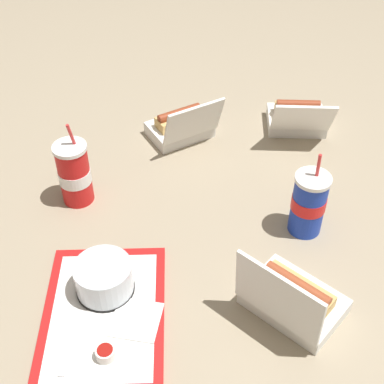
{
  "coord_description": "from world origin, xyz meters",
  "views": [
    {
      "loc": [
        -0.98,
        -0.19,
        0.97
      ],
      "look_at": [
        0.02,
        -0.0,
        0.05
      ],
      "focal_mm": 50.0,
      "sensor_mm": 36.0,
      "label": 1
    }
  ],
  "objects_px": {
    "ketchup_cup": "(105,353)",
    "clamshell_hotdog_right": "(181,126)",
    "clamshell_hotdog_front": "(293,298)",
    "soda_cup_left": "(74,173)",
    "food_tray": "(104,315)",
    "clamshell_hotdog_corner": "(297,117)",
    "plastic_fork": "(68,351)",
    "soda_cup_back": "(308,203)",
    "cake_container": "(104,279)"
  },
  "relations": [
    {
      "from": "cake_container",
      "to": "clamshell_hotdog_front",
      "type": "bearing_deg",
      "value": -85.72
    },
    {
      "from": "plastic_fork",
      "to": "soda_cup_left",
      "type": "height_order",
      "value": "soda_cup_left"
    },
    {
      "from": "cake_container",
      "to": "clamshell_hotdog_front",
      "type": "height_order",
      "value": "clamshell_hotdog_front"
    },
    {
      "from": "ketchup_cup",
      "to": "soda_cup_left",
      "type": "bearing_deg",
      "value": 26.03
    },
    {
      "from": "cake_container",
      "to": "clamshell_hotdog_right",
      "type": "height_order",
      "value": "clamshell_hotdog_right"
    },
    {
      "from": "ketchup_cup",
      "to": "clamshell_hotdog_front",
      "type": "bearing_deg",
      "value": -61.8
    },
    {
      "from": "food_tray",
      "to": "ketchup_cup",
      "type": "relative_size",
      "value": 10.43
    },
    {
      "from": "food_tray",
      "to": "cake_container",
      "type": "relative_size",
      "value": 3.21
    },
    {
      "from": "food_tray",
      "to": "soda_cup_back",
      "type": "distance_m",
      "value": 0.55
    },
    {
      "from": "cake_container",
      "to": "clamshell_hotdog_corner",
      "type": "bearing_deg",
      "value": -28.34
    },
    {
      "from": "clamshell_hotdog_corner",
      "to": "soda_cup_left",
      "type": "xyz_separation_m",
      "value": [
        -0.44,
        0.56,
        0.05
      ]
    },
    {
      "from": "plastic_fork",
      "to": "clamshell_hotdog_right",
      "type": "xyz_separation_m",
      "value": [
        0.78,
        -0.07,
        0.02
      ]
    },
    {
      "from": "plastic_fork",
      "to": "clamshell_hotdog_right",
      "type": "relative_size",
      "value": 0.44
    },
    {
      "from": "ketchup_cup",
      "to": "plastic_fork",
      "type": "distance_m",
      "value": 0.08
    },
    {
      "from": "food_tray",
      "to": "clamshell_hotdog_corner",
      "type": "height_order",
      "value": "clamshell_hotdog_corner"
    },
    {
      "from": "cake_container",
      "to": "soda_cup_back",
      "type": "xyz_separation_m",
      "value": [
        0.29,
        -0.43,
        0.04
      ]
    },
    {
      "from": "cake_container",
      "to": "clamshell_hotdog_corner",
      "type": "height_order",
      "value": "clamshell_hotdog_corner"
    },
    {
      "from": "ketchup_cup",
      "to": "clamshell_hotdog_right",
      "type": "bearing_deg",
      "value": 0.37
    },
    {
      "from": "clamshell_hotdog_corner",
      "to": "soda_cup_left",
      "type": "distance_m",
      "value": 0.71
    },
    {
      "from": "soda_cup_left",
      "to": "soda_cup_back",
      "type": "height_order",
      "value": "soda_cup_left"
    },
    {
      "from": "plastic_fork",
      "to": "soda_cup_left",
      "type": "relative_size",
      "value": 0.47
    },
    {
      "from": "clamshell_hotdog_right",
      "to": "cake_container",
      "type": "bearing_deg",
      "value": 175.63
    },
    {
      "from": "food_tray",
      "to": "clamshell_hotdog_front",
      "type": "height_order",
      "value": "clamshell_hotdog_front"
    },
    {
      "from": "food_tray",
      "to": "clamshell_hotdog_right",
      "type": "distance_m",
      "value": 0.68
    },
    {
      "from": "clamshell_hotdog_right",
      "to": "clamshell_hotdog_front",
      "type": "bearing_deg",
      "value": -148.06
    },
    {
      "from": "soda_cup_left",
      "to": "soda_cup_back",
      "type": "bearing_deg",
      "value": -90.01
    },
    {
      "from": "clamshell_hotdog_front",
      "to": "soda_cup_left",
      "type": "xyz_separation_m",
      "value": [
        0.26,
        0.57,
        0.05
      ]
    },
    {
      "from": "plastic_fork",
      "to": "clamshell_hotdog_front",
      "type": "distance_m",
      "value": 0.48
    },
    {
      "from": "ketchup_cup",
      "to": "soda_cup_back",
      "type": "distance_m",
      "value": 0.59
    },
    {
      "from": "food_tray",
      "to": "plastic_fork",
      "type": "bearing_deg",
      "value": 157.94
    },
    {
      "from": "ketchup_cup",
      "to": "soda_cup_back",
      "type": "relative_size",
      "value": 0.17
    },
    {
      "from": "ketchup_cup",
      "to": "soda_cup_back",
      "type": "xyz_separation_m",
      "value": [
        0.45,
        -0.38,
        0.06
      ]
    },
    {
      "from": "clamshell_hotdog_right",
      "to": "soda_cup_back",
      "type": "height_order",
      "value": "soda_cup_back"
    },
    {
      "from": "plastic_fork",
      "to": "clamshell_hotdog_front",
      "type": "xyz_separation_m",
      "value": [
        0.2,
        -0.44,
        0.03
      ]
    },
    {
      "from": "soda_cup_left",
      "to": "soda_cup_back",
      "type": "distance_m",
      "value": 0.59
    },
    {
      "from": "clamshell_hotdog_front",
      "to": "plastic_fork",
      "type": "bearing_deg",
      "value": 114.23
    },
    {
      "from": "clamshell_hotdog_front",
      "to": "soda_cup_back",
      "type": "height_order",
      "value": "soda_cup_back"
    },
    {
      "from": "plastic_fork",
      "to": "clamshell_hotdog_corner",
      "type": "relative_size",
      "value": 0.48
    },
    {
      "from": "soda_cup_back",
      "to": "soda_cup_left",
      "type": "bearing_deg",
      "value": 89.99
    },
    {
      "from": "clamshell_hotdog_corner",
      "to": "clamshell_hotdog_front",
      "type": "height_order",
      "value": "clamshell_hotdog_front"
    },
    {
      "from": "ketchup_cup",
      "to": "clamshell_hotdog_corner",
      "type": "distance_m",
      "value": 0.94
    },
    {
      "from": "soda_cup_back",
      "to": "ketchup_cup",
      "type": "bearing_deg",
      "value": 139.83
    },
    {
      "from": "clamshell_hotdog_right",
      "to": "soda_cup_back",
      "type": "xyz_separation_m",
      "value": [
        -0.32,
        -0.38,
        0.05
      ]
    },
    {
      "from": "ketchup_cup",
      "to": "clamshell_hotdog_corner",
      "type": "xyz_separation_m",
      "value": [
        0.88,
        -0.34,
        0.01
      ]
    },
    {
      "from": "clamshell_hotdog_corner",
      "to": "plastic_fork",
      "type": "bearing_deg",
      "value": 154.86
    },
    {
      "from": "clamshell_hotdog_right",
      "to": "ketchup_cup",
      "type": "bearing_deg",
      "value": -179.63
    },
    {
      "from": "soda_cup_back",
      "to": "plastic_fork",
      "type": "bearing_deg",
      "value": 134.71
    },
    {
      "from": "food_tray",
      "to": "clamshell_hotdog_corner",
      "type": "bearing_deg",
      "value": -25.53
    },
    {
      "from": "plastic_fork",
      "to": "soda_cup_back",
      "type": "distance_m",
      "value": 0.64
    },
    {
      "from": "clamshell_hotdog_corner",
      "to": "soda_cup_back",
      "type": "bearing_deg",
      "value": -174.8
    }
  ]
}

